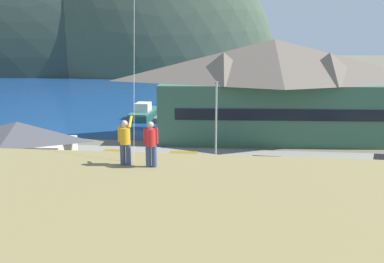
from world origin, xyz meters
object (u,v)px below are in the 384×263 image
(parked_car_back_row_left, at_px, (265,170))
(person_companion, at_px, (151,143))
(parked_car_front_row_end, at_px, (278,202))
(person_kite_flyer, at_px, (125,141))
(parking_light_pole, at_px, (216,116))
(moored_boat_wharfside, at_px, (144,113))
(parked_car_front_row_red, at_px, (353,194))
(parked_car_front_row_silver, at_px, (203,189))
(storage_shed_near_lot, at_px, (19,150))
(parked_car_mid_row_far, at_px, (181,165))
(parked_car_corner_spot, at_px, (85,190))
(harbor_lodge, at_px, (273,86))
(wharf_dock, at_px, (174,112))
(parked_car_back_row_right, at_px, (117,163))

(parked_car_back_row_left, relative_size, person_companion, 2.49)
(parked_car_front_row_end, xyz_separation_m, person_kite_flyer, (-6.63, -8.19, 5.42))
(parking_light_pole, distance_m, person_kite_flyer, 19.60)
(moored_boat_wharfside, height_order, parked_car_front_row_end, moored_boat_wharfside)
(parked_car_front_row_red, height_order, parked_car_front_row_silver, same)
(storage_shed_near_lot, bearing_deg, parking_light_pole, 23.02)
(parked_car_back_row_left, bearing_deg, parked_car_front_row_end, -86.24)
(parked_car_mid_row_far, xyz_separation_m, person_kite_flyer, (-0.03, -14.96, 5.42))
(parked_car_front_row_end, bearing_deg, parking_light_pole, 110.99)
(parked_car_front_row_end, distance_m, parking_light_pole, 12.27)
(parked_car_corner_spot, xyz_separation_m, parked_car_mid_row_far, (5.21, 6.14, 0.00))
(parked_car_front_row_red, bearing_deg, person_kite_flyer, -138.58)
(harbor_lodge, distance_m, person_kite_flyer, 30.72)
(harbor_lodge, distance_m, parked_car_back_row_left, 16.10)
(parked_car_mid_row_far, bearing_deg, wharf_dock, 100.12)
(storage_shed_near_lot, relative_size, parked_car_back_row_left, 1.92)
(parked_car_back_row_left, bearing_deg, person_companion, -109.76)
(parked_car_front_row_red, height_order, parked_car_back_row_right, same)
(moored_boat_wharfside, bearing_deg, person_kite_flyer, -77.86)
(parked_car_back_row_left, xyz_separation_m, parking_light_pole, (-3.86, 4.99, 2.98))
(parked_car_corner_spot, relative_size, parked_car_front_row_end, 1.02)
(parked_car_front_row_silver, relative_size, parked_car_front_row_end, 1.01)
(parked_car_front_row_end, distance_m, person_kite_flyer, 11.86)
(storage_shed_near_lot, height_order, parking_light_pole, parking_light_pole)
(harbor_lodge, bearing_deg, person_companion, -102.64)
(parked_car_corner_spot, distance_m, parked_car_front_row_end, 11.83)
(harbor_lodge, relative_size, storage_shed_near_lot, 3.07)
(storage_shed_near_lot, xyz_separation_m, moored_boat_wharfside, (3.34, 26.37, -1.58))
(harbor_lodge, distance_m, parked_car_front_row_end, 22.01)
(storage_shed_near_lot, relative_size, parked_car_corner_spot, 1.94)
(person_kite_flyer, relative_size, person_companion, 1.07)
(parked_car_corner_spot, xyz_separation_m, person_kite_flyer, (5.18, -8.82, 5.42))
(harbor_lodge, distance_m, storage_shed_near_lot, 25.79)
(wharf_dock, height_order, parked_car_front_row_silver, parked_car_front_row_silver)
(harbor_lodge, relative_size, parking_light_pole, 3.74)
(parked_car_corner_spot, distance_m, person_companion, 12.18)
(parked_car_back_row_right, bearing_deg, parked_car_front_row_end, -29.98)
(parked_car_mid_row_far, distance_m, person_kite_flyer, 15.91)
(harbor_lodge, xyz_separation_m, parked_car_front_row_red, (3.54, -19.78, -4.47))
(parking_light_pole, bearing_deg, parked_car_front_row_end, -69.01)
(parking_light_pole, height_order, person_kite_flyer, person_kite_flyer)
(parked_car_corner_spot, height_order, parked_car_back_row_left, same)
(parked_car_back_row_right, height_order, parked_car_front_row_end, same)
(harbor_lodge, distance_m, moored_boat_wharfside, 19.64)
(storage_shed_near_lot, bearing_deg, parked_car_back_row_left, 3.36)
(parked_car_back_row_right, xyz_separation_m, parking_light_pole, (7.32, 4.43, 2.98))
(parking_light_pole, distance_m, person_companion, 19.66)
(person_companion, bearing_deg, parked_car_front_row_silver, 83.89)
(parked_car_back_row_left, bearing_deg, moored_boat_wharfside, 120.24)
(harbor_lodge, height_order, parked_car_front_row_red, harbor_lodge)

